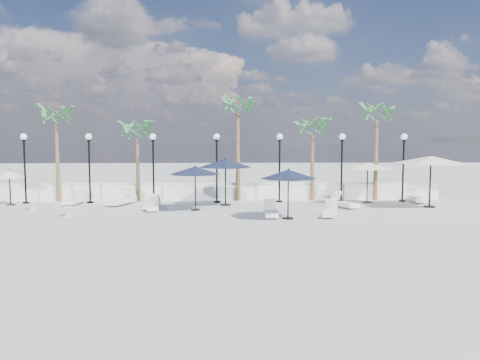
{
  "coord_description": "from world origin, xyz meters",
  "views": [
    {
      "loc": [
        0.37,
        -19.43,
        3.53
      ],
      "look_at": [
        1.19,
        3.71,
        1.5
      ],
      "focal_mm": 35.0,
      "sensor_mm": 36.0,
      "label": 1
    }
  ],
  "objects_px": {
    "parasol_navy_mid": "(225,163)",
    "parasol_cream_sq_a": "(431,156)",
    "lounger_0": "(74,200)",
    "lounger_6": "(344,203)",
    "parasol_cream_sq_b": "(368,163)",
    "lounger_7": "(416,198)",
    "lounger_5": "(330,212)",
    "parasol_navy_left": "(195,171)",
    "lounger_1": "(122,200)",
    "parasol_navy_right": "(288,174)",
    "lounger_4": "(152,205)",
    "lounger_2": "(153,206)",
    "lounger_3": "(271,212)",
    "parasol_cream_small": "(9,174)"
  },
  "relations": [
    {
      "from": "lounger_3",
      "to": "parasol_navy_left",
      "type": "distance_m",
      "value": 4.51
    },
    {
      "from": "lounger_3",
      "to": "parasol_navy_right",
      "type": "bearing_deg",
      "value": -36.05
    },
    {
      "from": "lounger_1",
      "to": "parasol_navy_right",
      "type": "distance_m",
      "value": 9.7
    },
    {
      "from": "lounger_0",
      "to": "lounger_2",
      "type": "xyz_separation_m",
      "value": [
        4.59,
        -2.32,
        -0.02
      ]
    },
    {
      "from": "lounger_1",
      "to": "lounger_5",
      "type": "xyz_separation_m",
      "value": [
        10.33,
        -4.18,
        -0.05
      ]
    },
    {
      "from": "parasol_navy_left",
      "to": "parasol_navy_right",
      "type": "distance_m",
      "value": 5.04
    },
    {
      "from": "parasol_cream_sq_a",
      "to": "parasol_navy_left",
      "type": "bearing_deg",
      "value": -177.26
    },
    {
      "from": "lounger_1",
      "to": "parasol_navy_mid",
      "type": "bearing_deg",
      "value": 15.64
    },
    {
      "from": "parasol_navy_left",
      "to": "lounger_4",
      "type": "bearing_deg",
      "value": 167.29
    },
    {
      "from": "lounger_6",
      "to": "parasol_cream_sq_b",
      "type": "relative_size",
      "value": 0.4
    },
    {
      "from": "lounger_0",
      "to": "lounger_5",
      "type": "xyz_separation_m",
      "value": [
        12.94,
        -4.46,
        -0.01
      ]
    },
    {
      "from": "lounger_1",
      "to": "parasol_cream_sq_b",
      "type": "distance_m",
      "value": 13.62
    },
    {
      "from": "lounger_1",
      "to": "parasol_cream_sq_a",
      "type": "relative_size",
      "value": 0.39
    },
    {
      "from": "parasol_navy_mid",
      "to": "lounger_4",
      "type": "bearing_deg",
      "value": -162.23
    },
    {
      "from": "lounger_1",
      "to": "parasol_navy_left",
      "type": "xyz_separation_m",
      "value": [
        4.07,
        -1.99,
        1.71
      ]
    },
    {
      "from": "lounger_1",
      "to": "lounger_4",
      "type": "distance_m",
      "value": 2.37
    },
    {
      "from": "lounger_5",
      "to": "parasol_cream_sq_b",
      "type": "xyz_separation_m",
      "value": [
        3.15,
        4.69,
        1.99
      ]
    },
    {
      "from": "lounger_2",
      "to": "lounger_7",
      "type": "relative_size",
      "value": 0.86
    },
    {
      "from": "lounger_0",
      "to": "parasol_navy_left",
      "type": "height_order",
      "value": "parasol_navy_left"
    },
    {
      "from": "lounger_0",
      "to": "parasol_cream_sq_a",
      "type": "xyz_separation_m",
      "value": [
        18.78,
        -1.69,
        2.41
      ]
    },
    {
      "from": "lounger_1",
      "to": "parasol_cream_sq_a",
      "type": "bearing_deg",
      "value": 13.63
    },
    {
      "from": "lounger_0",
      "to": "lounger_6",
      "type": "bearing_deg",
      "value": -1.97
    },
    {
      "from": "lounger_2",
      "to": "parasol_navy_right",
      "type": "height_order",
      "value": "parasol_navy_right"
    },
    {
      "from": "lounger_5",
      "to": "lounger_2",
      "type": "bearing_deg",
      "value": -175.86
    },
    {
      "from": "lounger_7",
      "to": "parasol_cream_sq_a",
      "type": "xyz_separation_m",
      "value": [
        -0.12,
        -1.94,
        2.39
      ]
    },
    {
      "from": "lounger_7",
      "to": "parasol_cream_sq_b",
      "type": "distance_m",
      "value": 3.42
    },
    {
      "from": "lounger_6",
      "to": "parasol_navy_right",
      "type": "xyz_separation_m",
      "value": [
        -3.35,
        -3.27,
        1.74
      ]
    },
    {
      "from": "parasol_navy_right",
      "to": "parasol_cream_sq_b",
      "type": "xyz_separation_m",
      "value": [
        5.15,
        5.21,
        0.24
      ]
    },
    {
      "from": "parasol_cream_sq_a",
      "to": "parasol_cream_sq_b",
      "type": "height_order",
      "value": "parasol_cream_sq_a"
    },
    {
      "from": "lounger_4",
      "to": "lounger_7",
      "type": "height_order",
      "value": "lounger_7"
    },
    {
      "from": "lounger_2",
      "to": "lounger_7",
      "type": "bearing_deg",
      "value": 3.48
    },
    {
      "from": "lounger_2",
      "to": "parasol_navy_left",
      "type": "distance_m",
      "value": 2.74
    },
    {
      "from": "lounger_4",
      "to": "parasol_navy_right",
      "type": "relative_size",
      "value": 0.68
    },
    {
      "from": "lounger_7",
      "to": "parasol_navy_mid",
      "type": "distance_m",
      "value": 10.92
    },
    {
      "from": "lounger_7",
      "to": "parasol_cream_sq_a",
      "type": "distance_m",
      "value": 3.08
    },
    {
      "from": "lounger_4",
      "to": "parasol_navy_mid",
      "type": "bearing_deg",
      "value": 24.29
    },
    {
      "from": "lounger_5",
      "to": "parasol_navy_left",
      "type": "bearing_deg",
      "value": 179.22
    },
    {
      "from": "lounger_1",
      "to": "lounger_4",
      "type": "xyz_separation_m",
      "value": [
        1.84,
        -1.48,
        -0.06
      ]
    },
    {
      "from": "lounger_1",
      "to": "parasol_cream_sq_a",
      "type": "xyz_separation_m",
      "value": [
        16.16,
        -1.41,
        2.37
      ]
    },
    {
      "from": "lounger_7",
      "to": "parasol_cream_sq_a",
      "type": "bearing_deg",
      "value": -87.74
    },
    {
      "from": "lounger_7",
      "to": "parasol_navy_right",
      "type": "xyz_separation_m",
      "value": [
        -7.96,
        -5.23,
        1.72
      ]
    },
    {
      "from": "lounger_2",
      "to": "lounger_5",
      "type": "height_order",
      "value": "lounger_5"
    },
    {
      "from": "lounger_1",
      "to": "parasol_cream_sq_a",
      "type": "height_order",
      "value": "parasol_cream_sq_a"
    },
    {
      "from": "lounger_4",
      "to": "parasol_navy_mid",
      "type": "xyz_separation_m",
      "value": [
        3.73,
        1.2,
        2.04
      ]
    },
    {
      "from": "parasol_navy_mid",
      "to": "parasol_cream_small",
      "type": "bearing_deg",
      "value": 177.65
    },
    {
      "from": "lounger_4",
      "to": "lounger_3",
      "type": "bearing_deg",
      "value": -18.27
    },
    {
      "from": "parasol_navy_right",
      "to": "parasol_cream_small",
      "type": "bearing_deg",
      "value": 161.15
    },
    {
      "from": "parasol_navy_mid",
      "to": "parasol_cream_sq_a",
      "type": "height_order",
      "value": "parasol_cream_sq_a"
    },
    {
      "from": "lounger_1",
      "to": "parasol_navy_mid",
      "type": "xyz_separation_m",
      "value": [
        5.57,
        -0.29,
        1.98
      ]
    },
    {
      "from": "lounger_2",
      "to": "lounger_5",
      "type": "relative_size",
      "value": 0.97
    }
  ]
}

